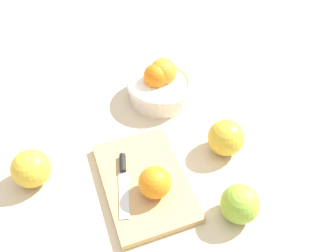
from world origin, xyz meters
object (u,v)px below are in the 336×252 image
object	(u,v)px
apple_front_left	(31,169)
apple_back_right_2	(226,138)
apple_back_right	(240,204)
orange_on_board	(155,182)
cutting_board	(145,182)
bowl	(161,85)
knife	(123,176)

from	to	relation	value
apple_front_left	apple_back_right_2	distance (m)	0.42
apple_back_right	apple_back_right_2	size ratio (longest dim) A/B	0.94
orange_on_board	apple_back_right_2	distance (m)	0.20
cutting_board	apple_back_right	xyz separation A→B (m)	(0.16, 0.13, 0.03)
apple_back_right	bowl	bearing A→B (deg)	174.45
bowl	knife	distance (m)	0.28
cutting_board	knife	bearing A→B (deg)	-125.66
orange_on_board	apple_front_left	xyz separation A→B (m)	(-0.16, -0.20, -0.01)
apple_front_left	apple_back_right_2	bearing A→B (deg)	71.79
apple_back_right_2	knife	bearing A→B (deg)	-97.76
cutting_board	apple_front_left	world-z (taller)	apple_front_left
cutting_board	apple_back_right	size ratio (longest dim) A/B	3.30
bowl	apple_front_left	bearing A→B (deg)	-74.49
cutting_board	apple_back_right	bearing A→B (deg)	39.22
knife	apple_front_left	size ratio (longest dim) A/B	1.83
apple_front_left	knife	bearing A→B (deg)	58.51
apple_back_right	apple_front_left	xyz separation A→B (m)	(-0.28, -0.33, 0.00)
bowl	apple_front_left	xyz separation A→B (m)	(0.10, -0.36, 0.00)
apple_back_right	apple_front_left	distance (m)	0.43
bowl	apple_back_right	world-z (taller)	bowl
cutting_board	apple_back_right_2	bearing A→B (deg)	88.22
bowl	apple_back_right_2	distance (m)	0.24
knife	apple_front_left	xyz separation A→B (m)	(-0.10, -0.16, 0.02)
orange_on_board	knife	bearing A→B (deg)	-147.40
cutting_board	knife	xyz separation A→B (m)	(-0.03, -0.04, 0.01)
cutting_board	apple_front_left	distance (m)	0.24
apple_front_left	apple_back_right_2	world-z (taller)	apple_back_right_2
knife	cutting_board	bearing A→B (deg)	54.34
knife	apple_back_right_2	distance (m)	0.24
cutting_board	apple_front_left	size ratio (longest dim) A/B	3.15
apple_back_right	knife	bearing A→B (deg)	-138.03
cutting_board	orange_on_board	size ratio (longest dim) A/B	3.88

